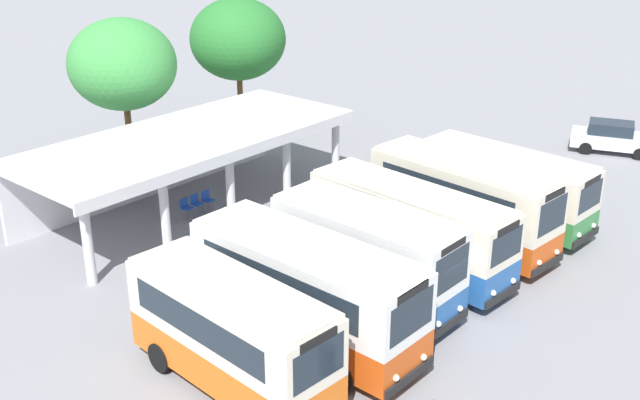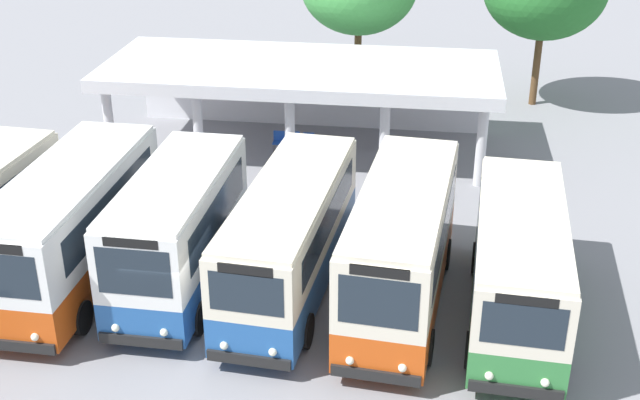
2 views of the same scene
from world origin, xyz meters
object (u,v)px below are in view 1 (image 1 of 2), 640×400
at_px(city_bus_far_end_green, 505,185).
at_px(waiting_chair_second_from_end, 196,202).
at_px(city_bus_middle_cream, 366,254).
at_px(city_bus_second_in_row, 306,288).
at_px(city_bus_nearest_orange, 232,331).
at_px(city_bus_fourth_amber, 409,226).
at_px(parked_car_flank, 613,137).
at_px(waiting_chair_middle_seat, 207,198).
at_px(waiting_chair_end_by_column, 186,206).
at_px(city_bus_fifth_blue, 463,200).

xyz_separation_m(city_bus_far_end_green, waiting_chair_second_from_end, (-7.59, 10.40, -1.19)).
bearing_deg(city_bus_middle_cream, city_bus_second_in_row, -179.45).
distance_m(city_bus_nearest_orange, city_bus_fourth_amber, 9.00).
height_order(parked_car_flank, waiting_chair_middle_seat, parked_car_flank).
xyz_separation_m(city_bus_nearest_orange, city_bus_middle_cream, (6.00, -0.02, 0.09)).
xyz_separation_m(city_bus_second_in_row, waiting_chair_middle_seat, (4.99, 10.13, -1.35)).
bearing_deg(city_bus_middle_cream, city_bus_fourth_amber, 6.30).
bearing_deg(city_bus_fourth_amber, city_bus_middle_cream, -173.70).
distance_m(city_bus_middle_cream, parked_car_flank, 21.06).
xyz_separation_m(city_bus_middle_cream, waiting_chair_middle_seat, (1.99, 10.10, -1.36)).
relative_size(waiting_chair_end_by_column, waiting_chair_middle_seat, 1.00).
height_order(city_bus_nearest_orange, city_bus_second_in_row, city_bus_second_in_row).
distance_m(city_bus_nearest_orange, parked_car_flank, 27.05).
distance_m(city_bus_second_in_row, city_bus_fourth_amber, 6.01).
bearing_deg(parked_car_flank, waiting_chair_second_from_end, 152.07).
bearing_deg(waiting_chair_middle_seat, parked_car_flank, -28.55).
bearing_deg(city_bus_far_end_green, city_bus_nearest_orange, 178.93).
height_order(waiting_chair_end_by_column, waiting_chair_middle_seat, same).
relative_size(city_bus_middle_cream, waiting_chair_end_by_column, 7.75).
xyz_separation_m(city_bus_fifth_blue, parked_car_flank, (15.03, -0.19, -1.07)).
relative_size(city_bus_middle_cream, waiting_chair_second_from_end, 7.75).
bearing_deg(city_bus_fourth_amber, city_bus_nearest_orange, -178.04).
xyz_separation_m(city_bus_second_in_row, waiting_chair_end_by_column, (3.83, 10.16, -1.35)).
height_order(waiting_chair_end_by_column, waiting_chair_second_from_end, same).
height_order(city_bus_nearest_orange, parked_car_flank, city_bus_nearest_orange).
xyz_separation_m(parked_car_flank, waiting_chair_end_by_column, (-20.20, 10.39, -0.31)).
relative_size(city_bus_second_in_row, city_bus_far_end_green, 1.04).
height_order(city_bus_middle_cream, waiting_chair_end_by_column, city_bus_middle_cream).
xyz_separation_m(city_bus_fifth_blue, waiting_chair_middle_seat, (-4.01, 10.17, -1.38)).
bearing_deg(waiting_chair_middle_seat, city_bus_second_in_row, -116.21).
bearing_deg(city_bus_nearest_orange, city_bus_fourth_amber, 1.96).
bearing_deg(city_bus_fourth_amber, city_bus_far_end_green, -5.59).
height_order(city_bus_middle_cream, waiting_chair_second_from_end, city_bus_middle_cream).
height_order(city_bus_far_end_green, waiting_chair_end_by_column, city_bus_far_end_green).
xyz_separation_m(city_bus_nearest_orange, city_bus_second_in_row, (3.00, -0.05, 0.08)).
bearing_deg(city_bus_fourth_amber, waiting_chair_middle_seat, 95.90).
relative_size(city_bus_far_end_green, waiting_chair_end_by_column, 8.74).
relative_size(city_bus_nearest_orange, city_bus_fourth_amber, 0.84).
xyz_separation_m(city_bus_fourth_amber, waiting_chair_second_from_end, (-1.59, 9.82, -1.23)).
distance_m(city_bus_second_in_row, city_bus_fifth_blue, 9.00).
relative_size(city_bus_fourth_amber, city_bus_far_end_green, 1.09).
height_order(city_bus_fourth_amber, waiting_chair_second_from_end, city_bus_fourth_amber).
bearing_deg(city_bus_fourth_amber, waiting_chair_end_by_column, 102.47).
height_order(city_bus_fourth_amber, waiting_chair_end_by_column, city_bus_fourth_amber).
distance_m(city_bus_far_end_green, waiting_chair_second_from_end, 12.93).
bearing_deg(city_bus_fifth_blue, parked_car_flank, -0.74).
relative_size(city_bus_second_in_row, city_bus_fourth_amber, 0.96).
distance_m(waiting_chair_end_by_column, waiting_chair_middle_seat, 1.16).
bearing_deg(waiting_chair_end_by_column, city_bus_far_end_green, -51.83).
height_order(city_bus_second_in_row, waiting_chair_second_from_end, city_bus_second_in_row).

